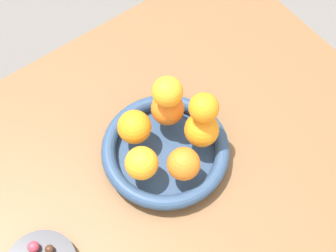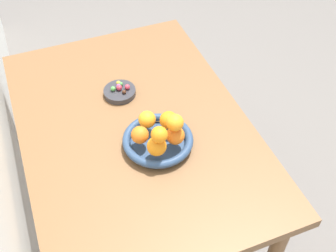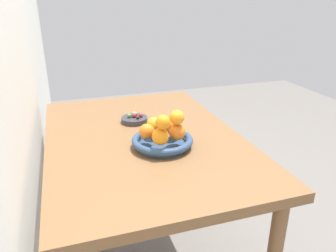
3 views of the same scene
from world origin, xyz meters
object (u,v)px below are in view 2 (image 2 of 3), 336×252
orange_4 (147,119)px  candy_ball_5 (127,87)px  candy_ball_0 (121,84)px  candy_ball_3 (118,83)px  dining_table (135,141)px  candy_ball_6 (124,92)px  candy_dish (120,92)px  orange_1 (157,146)px  fruit_bowl (158,141)px  orange_2 (175,135)px  candy_ball_1 (113,89)px  candy_ball_2 (119,86)px  orange_0 (140,135)px  candy_ball_4 (120,87)px  orange_6 (159,135)px  orange_5 (175,123)px  orange_3 (169,120)px

orange_4 → candy_ball_5: size_ratio=3.00×
candy_ball_0 → candy_ball_3: size_ratio=0.96×
dining_table → candy_ball_6: (0.14, -0.01, 0.12)m
candy_dish → orange_1: 0.35m
fruit_bowl → candy_ball_0: size_ratio=14.60×
candy_dish → orange_1: size_ratio=1.91×
candy_ball_3 → candy_ball_6: bearing=-174.1°
dining_table → orange_4: orange_4 is taller
fruit_bowl → candy_dish: (0.28, 0.04, -0.01)m
orange_1 → candy_ball_3: (0.37, 0.01, -0.04)m
orange_2 → candy_ball_1: (0.33, 0.11, -0.04)m
candy_ball_1 → candy_ball_2: bearing=-78.5°
dining_table → orange_2: 0.24m
dining_table → orange_1: 0.24m
fruit_bowl → candy_ball_6: fruit_bowl is taller
candy_ball_2 → candy_ball_5: size_ratio=0.99×
orange_0 → candy_ball_4: (0.28, -0.02, -0.04)m
orange_2 → candy_ball_4: (0.32, 0.09, -0.04)m
orange_2 → candy_ball_4: size_ratio=2.82×
orange_6 → candy_ball_3: 0.39m
candy_dish → orange_6: bearing=-175.7°
orange_5 → dining_table: bearing=29.3°
candy_dish → candy_ball_4: size_ratio=5.53×
candy_dish → candy_ball_4: bearing=-76.5°
candy_ball_0 → candy_ball_1: size_ratio=0.86×
orange_0 → candy_ball_6: bearing=-5.3°
orange_3 → candy_ball_3: (0.28, 0.09, -0.04)m
orange_0 → orange_1: orange_1 is taller
orange_2 → orange_3: 0.07m
orange_6 → candy_ball_5: orange_6 is taller
orange_4 → orange_2: bearing=-149.1°
dining_table → candy_ball_0: size_ratio=69.72×
orange_2 → orange_6: orange_6 is taller
orange_3 → orange_0: bearing=103.3°
orange_6 → candy_ball_3: (0.38, 0.02, -0.10)m
orange_6 → candy_ball_4: bearing=3.8°
orange_2 → dining_table: bearing=29.4°
fruit_bowl → orange_2: bearing=-130.7°
candy_ball_5 → candy_ball_6: 0.03m
dining_table → candy_dish: 0.19m
orange_1 → candy_ball_6: size_ratio=4.15×
orange_1 → orange_3: (0.09, -0.07, -0.00)m
fruit_bowl → orange_2: orange_2 is taller
orange_2 → orange_5: (0.00, 0.00, 0.06)m
orange_4 → orange_6: orange_6 is taller
candy_ball_0 → orange_6: bearing=-177.8°
dining_table → candy_ball_4: 0.20m
candy_ball_0 → candy_ball_6: same height
orange_3 → orange_4: 0.07m
orange_3 → candy_ball_1: 0.28m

